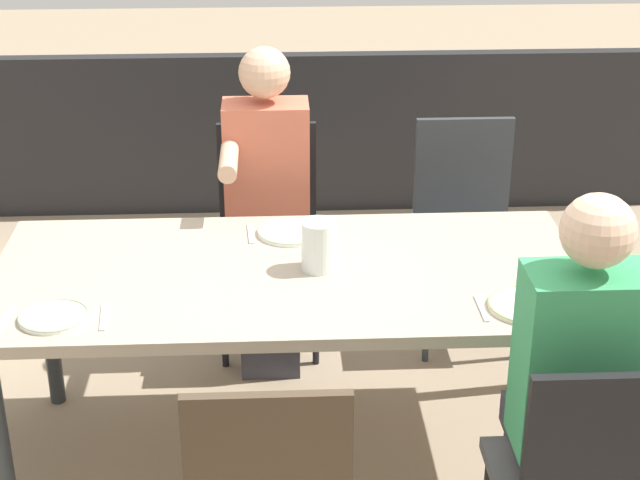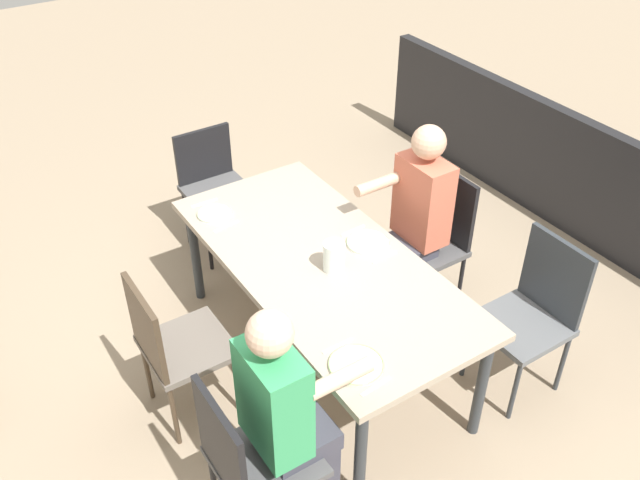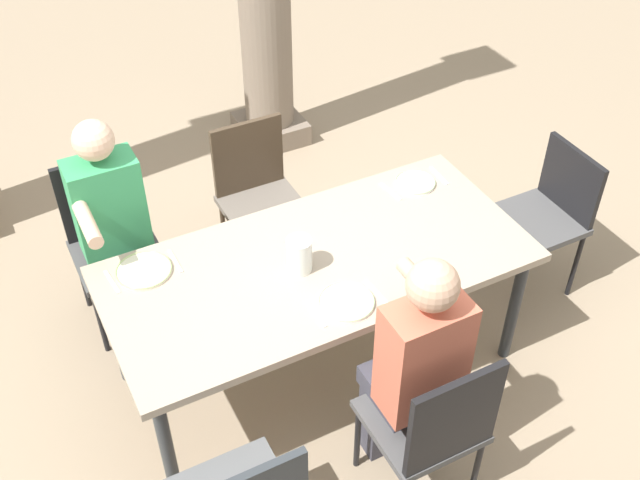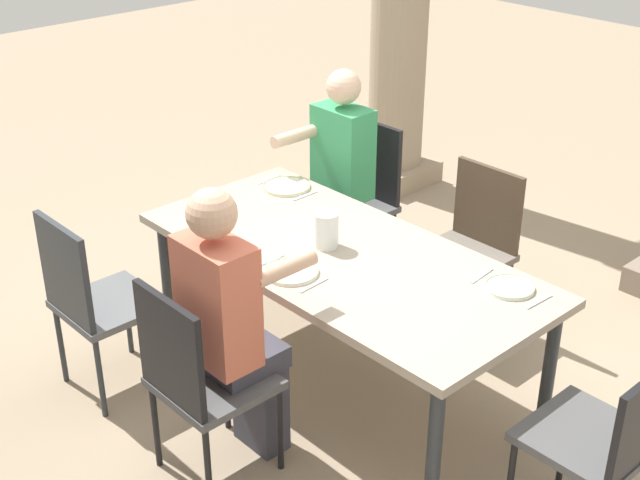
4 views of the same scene
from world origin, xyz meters
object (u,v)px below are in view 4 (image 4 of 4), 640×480
object	(u,v)px
dining_table	(342,265)
plate_0	(287,186)
chair_west_north	(359,192)
water_pitcher	(326,231)
chair_mid_north	(471,241)
plate_2	(510,287)
diner_woman_green	(231,322)
diner_man_white	(334,176)
chair_head_east	(608,437)
plate_1	(291,272)
chair_west_south	(92,296)
chair_mid_south	(197,375)

from	to	relation	value
dining_table	plate_0	xyz separation A→B (m)	(-0.74, 0.30, 0.07)
chair_west_north	water_pitcher	world-z (taller)	chair_west_north
dining_table	chair_mid_north	world-z (taller)	chair_mid_north
chair_west_north	plate_2	xyz separation A→B (m)	(1.50, -0.59, 0.22)
diner_woman_green	diner_man_white	xyz separation A→B (m)	(-0.85, 1.39, -0.01)
diner_man_white	plate_2	xyz separation A→B (m)	(1.50, -0.39, 0.06)
chair_mid_north	chair_head_east	bearing A→B (deg)	-33.48
diner_woman_green	plate_1	xyz separation A→B (m)	(-0.09, 0.40, 0.05)
diner_woman_green	plate_1	size ratio (longest dim) A/B	5.29
dining_table	diner_woman_green	distance (m)	0.71
chair_west_north	plate_2	size ratio (longest dim) A/B	4.41
chair_west_south	plate_1	size ratio (longest dim) A/B	3.79
diner_woman_green	plate_2	distance (m)	1.20
plate_1	water_pitcher	world-z (taller)	water_pitcher
plate_0	water_pitcher	bearing A→B (deg)	-25.67
dining_table	chair_mid_south	xyz separation A→B (m)	(0.07, -0.89, -0.15)
chair_mid_south	diner_man_white	world-z (taller)	diner_man_white
diner_man_white	plate_0	bearing A→B (deg)	-85.39
chair_mid_south	plate_2	size ratio (longest dim) A/B	4.40
chair_mid_north	chair_mid_south	bearing A→B (deg)	-90.00
water_pitcher	plate_2	bearing A→B (deg)	20.41
diner_man_white	plate_1	world-z (taller)	diner_man_white
chair_west_north	diner_man_white	bearing A→B (deg)	-90.83
dining_table	plate_1	size ratio (longest dim) A/B	8.00
chair_west_south	plate_2	xyz separation A→B (m)	(1.50, 1.19, 0.22)
dining_table	chair_west_south	distance (m)	1.19
chair_west_north	chair_west_south	size ratio (longest dim) A/B	1.00
dining_table	plate_1	bearing A→B (deg)	-93.01
chair_mid_south	chair_head_east	size ratio (longest dim) A/B	1.07
chair_west_south	water_pitcher	world-z (taller)	chair_west_south
dining_table	diner_man_white	bearing A→B (deg)	138.53
dining_table	diner_woman_green	world-z (taller)	diner_woman_green
chair_mid_north	water_pitcher	world-z (taller)	water_pitcher
chair_head_east	chair_west_north	bearing A→B (deg)	157.83
diner_woman_green	water_pitcher	size ratio (longest dim) A/B	7.67
chair_west_north	chair_mid_north	size ratio (longest dim) A/B	1.03
chair_west_south	plate_2	world-z (taller)	chair_west_south
dining_table	chair_west_south	world-z (taller)	chair_west_south
dining_table	chair_mid_north	size ratio (longest dim) A/B	2.18
chair_head_east	diner_man_white	size ratio (longest dim) A/B	0.67
plate_0	chair_west_south	bearing A→B (deg)	-91.34
water_pitcher	chair_west_south	bearing A→B (deg)	-127.23
dining_table	plate_1	distance (m)	0.31
diner_man_white	chair_head_east	bearing A→B (deg)	-17.37
chair_head_east	plate_2	size ratio (longest dim) A/B	4.12
chair_mid_north	plate_0	size ratio (longest dim) A/B	3.54
diner_woman_green	plate_0	world-z (taller)	diner_woman_green
chair_west_south	chair_mid_south	xyz separation A→B (m)	(0.84, 0.00, -0.00)
dining_table	chair_head_east	xyz separation A→B (m)	(1.41, 0.00, -0.16)
dining_table	chair_west_south	size ratio (longest dim) A/B	2.11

